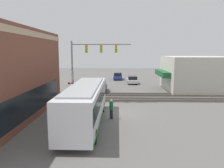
# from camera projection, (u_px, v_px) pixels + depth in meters

# --- Properties ---
(ground_plane) EXTENTS (120.00, 120.00, 0.00)m
(ground_plane) POSITION_uv_depth(u_px,v_px,m) (119.00, 113.00, 21.66)
(ground_plane) COLOR #605E5B
(shop_building) EXTENTS (10.01, 10.80, 5.26)m
(shop_building) POSITION_uv_depth(u_px,v_px,m) (196.00, 73.00, 34.57)
(shop_building) COLOR beige
(shop_building) RESTS_ON ground
(city_bus) EXTENTS (11.81, 2.59, 3.31)m
(city_bus) POSITION_uv_depth(u_px,v_px,m) (86.00, 102.00, 18.09)
(city_bus) COLOR silver
(city_bus) RESTS_ON ground
(traffic_signal_gantry) EXTENTS (0.42, 7.00, 7.27)m
(traffic_signal_gantry) POSITION_uv_depth(u_px,v_px,m) (89.00, 57.00, 25.53)
(traffic_signal_gantry) COLOR gray
(traffic_signal_gantry) RESTS_ON ground
(crossing_signal) EXTENTS (1.41, 1.18, 3.81)m
(crossing_signal) POSITION_uv_depth(u_px,v_px,m) (73.00, 83.00, 25.80)
(crossing_signal) COLOR gray
(crossing_signal) RESTS_ON ground
(rail_track_near) EXTENTS (2.60, 60.00, 0.15)m
(rail_track_near) POSITION_uv_depth(u_px,v_px,m) (119.00, 99.00, 27.59)
(rail_track_near) COLOR #332D28
(rail_track_near) RESTS_ON ground
(rail_track_far) EXTENTS (2.60, 60.00, 0.15)m
(rail_track_far) POSITION_uv_depth(u_px,v_px,m) (119.00, 94.00, 30.76)
(rail_track_far) COLOR #332D28
(rail_track_far) RESTS_ON ground
(parked_car_black) EXTENTS (4.45, 1.82, 1.49)m
(parked_car_black) POSITION_uv_depth(u_px,v_px,m) (100.00, 87.00, 33.13)
(parked_car_black) COLOR black
(parked_car_black) RESTS_ON ground
(parked_car_white) EXTENTS (4.23, 1.82, 1.47)m
(parked_car_white) POSITION_uv_depth(u_px,v_px,m) (132.00, 80.00, 41.45)
(parked_car_white) COLOR silver
(parked_car_white) RESTS_ON ground
(parked_car_blue) EXTENTS (4.66, 1.82, 1.54)m
(parked_car_blue) POSITION_uv_depth(u_px,v_px,m) (118.00, 76.00, 47.69)
(parked_car_blue) COLOR navy
(parked_car_blue) RESTS_ON ground
(pedestrian_near_bus) EXTENTS (0.34, 0.34, 1.79)m
(pedestrian_near_bus) POSITION_uv_depth(u_px,v_px,m) (111.00, 109.00, 19.55)
(pedestrian_near_bus) COLOR black
(pedestrian_near_bus) RESTS_ON ground
(pedestrian_at_crossing) EXTENTS (0.34, 0.34, 1.84)m
(pedestrian_at_crossing) POSITION_uv_depth(u_px,v_px,m) (83.00, 94.00, 26.18)
(pedestrian_at_crossing) COLOR black
(pedestrian_at_crossing) RESTS_ON ground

